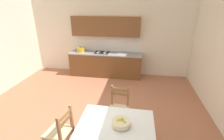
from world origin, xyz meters
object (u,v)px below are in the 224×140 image
(dining_table, at_px, (116,132))
(fruit_bowl, at_px, (121,122))
(dining_chair_kitchen_side, at_px, (119,109))
(dining_chair_tv_side, at_px, (60,132))
(kitchen_cabinetry, at_px, (105,54))

(dining_table, xyz_separation_m, fruit_bowl, (0.08, 0.02, 0.19))
(dining_table, height_order, dining_chair_kitchen_side, dining_chair_kitchen_side)
(fruit_bowl, bearing_deg, dining_chair_tv_side, 179.95)
(dining_chair_kitchen_side, relative_size, dining_chair_tv_side, 1.00)
(dining_chair_kitchen_side, xyz_separation_m, fruit_bowl, (0.14, -0.87, 0.37))
(kitchen_cabinetry, bearing_deg, dining_chair_kitchen_side, -72.61)
(dining_chair_kitchen_side, bearing_deg, dining_table, -86.25)
(kitchen_cabinetry, bearing_deg, dining_table, -75.80)
(dining_chair_tv_side, xyz_separation_m, fruit_bowl, (1.09, -0.00, 0.37))
(dining_chair_tv_side, relative_size, fruit_bowl, 3.10)
(dining_table, relative_size, dining_chair_kitchen_side, 1.35)
(dining_chair_kitchen_side, bearing_deg, kitchen_cabinetry, 107.39)
(kitchen_cabinetry, distance_m, fruit_bowl, 3.77)
(dining_chair_kitchen_side, bearing_deg, fruit_bowl, -80.74)
(dining_chair_tv_side, bearing_deg, fruit_bowl, -0.05)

